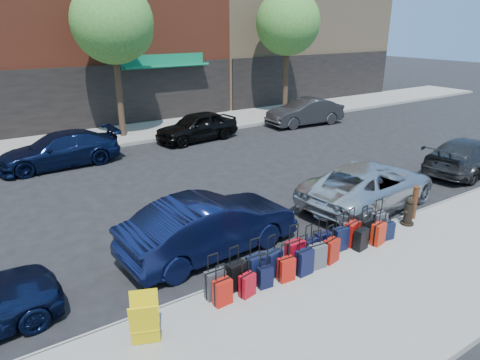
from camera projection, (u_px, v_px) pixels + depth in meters
ground at (208, 201)px, 13.99m from camera, size 120.00×120.00×0.00m
sidewalk_near at (362, 300)px, 8.88m from camera, size 60.00×4.00×0.15m
sidewalk_far at (111, 136)px, 21.77m from camera, size 60.00×4.00×0.15m
curb_near at (298, 258)px, 10.46m from camera, size 60.00×0.08×0.15m
curb_far at (124, 145)px, 20.20m from camera, size 60.00×0.08×0.15m
tree_center at (116, 25)px, 19.88m from camera, size 3.80×3.80×7.27m
tree_right at (290, 24)px, 25.34m from camera, size 3.80×3.80×7.27m
suitcase_front_0 at (215, 284)px, 8.74m from camera, size 0.41×0.23×0.98m
suitcase_front_1 at (236, 276)px, 9.03m from camera, size 0.43×0.26×0.99m
suitcase_front_2 at (256, 269)px, 9.26m from camera, size 0.43×0.24×1.04m
suitcase_front_3 at (273, 263)px, 9.50m from camera, size 0.44×0.30×0.98m
suitcase_front_4 at (295, 254)px, 9.83m from camera, size 0.44×0.25×1.06m
suitcase_front_5 at (310, 250)px, 10.09m from camera, size 0.42×0.28×0.94m
suitcase_front_6 at (323, 244)px, 10.36m from camera, size 0.43×0.29×0.96m
suitcase_front_7 at (340, 239)px, 10.60m from camera, size 0.41×0.24×0.96m
suitcase_front_8 at (352, 234)px, 10.84m from camera, size 0.45×0.30×1.00m
suitcase_front_9 at (365, 230)px, 11.08m from camera, size 0.41×0.26×0.94m
suitcase_front_10 at (379, 224)px, 11.38m from camera, size 0.43×0.25×1.00m
suitcase_back_0 at (222, 292)px, 8.54m from camera, size 0.38×0.23×0.88m
suitcase_back_1 at (247, 285)px, 8.82m from camera, size 0.37×0.26×0.80m
suitcase_back_2 at (265, 277)px, 9.11m from camera, size 0.34×0.22×0.77m
suitcase_back_3 at (286, 269)px, 9.34m from camera, size 0.38×0.24×0.87m
suitcase_back_4 at (304, 262)px, 9.58m from camera, size 0.41×0.25×0.95m
suitcase_back_5 at (317, 256)px, 9.83m from camera, size 0.41×0.26×0.93m
suitcase_back_6 at (331, 251)px, 10.07m from camera, size 0.42×0.29×0.93m
suitcase_back_8 at (361, 239)px, 10.64m from camera, size 0.40×0.26×0.88m
suitcase_back_9 at (378, 234)px, 10.89m from camera, size 0.42×0.29×0.92m
suitcase_back_10 at (388, 231)px, 11.16m from camera, size 0.34×0.23×0.76m
fire_hydrant at (409, 212)px, 11.93m from camera, size 0.41×0.36×0.80m
bollard at (415, 202)px, 12.27m from camera, size 0.18×0.18×0.98m
display_rack at (145, 320)px, 7.48m from camera, size 0.67×0.70×0.89m
car_near_1 at (210, 226)px, 10.61m from camera, size 4.65×1.90×1.50m
car_near_2 at (369, 185)px, 13.43m from camera, size 5.31×2.98×1.40m
car_near_3 at (468, 156)px, 16.52m from camera, size 4.74×2.31×1.33m
car_far_1 at (59, 150)px, 17.23m from camera, size 4.76×2.02×1.37m
car_far_2 at (197, 126)px, 21.03m from camera, size 4.32×2.10×1.42m
car_far_3 at (305, 112)px, 24.25m from camera, size 4.62×1.95×1.48m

